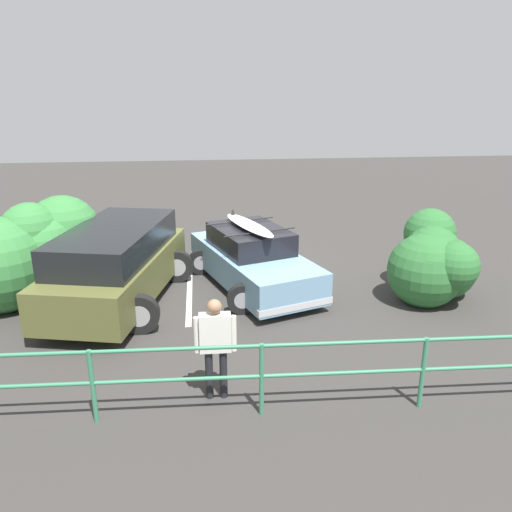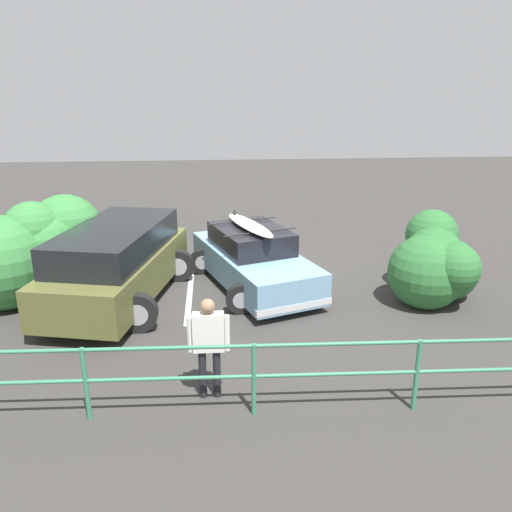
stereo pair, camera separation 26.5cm
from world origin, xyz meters
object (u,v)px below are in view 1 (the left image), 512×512
Objects in this scene: suv_car at (117,264)px; sedan_car at (252,259)px; person_bystander at (215,340)px; bush_near_left at (432,263)px; bush_near_right at (30,253)px.

sedan_car is at bearing -168.17° from suv_car.
bush_near_left reaches higher than person_bystander.
bush_near_left is at bearing 172.50° from bush_near_right.
bush_near_left is 8.85m from bush_near_right.
person_bystander is at bearing 131.83° from bush_near_right.
sedan_car is 1.52× the size of bush_near_right.
bush_near_right is (3.92, -4.38, 0.06)m from person_bystander.
sedan_car is 0.92× the size of suv_car.
suv_car is 2.03m from bush_near_right.
bush_near_left is at bearing 162.17° from sedan_car.
person_bystander is (1.02, 4.46, 0.31)m from sedan_car.
bush_near_left is (-3.83, 1.23, 0.18)m from sedan_car.
bush_near_right reaches higher than person_bystander.
bush_near_right is (1.95, -0.55, 0.14)m from suv_car.
suv_car is 4.31m from person_bystander.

